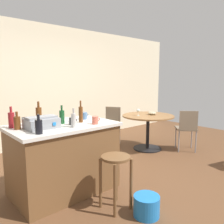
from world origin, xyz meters
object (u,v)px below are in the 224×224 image
(toolbox, at_px, (42,123))
(bottle_5, at_px, (39,114))
(bottle_0, at_px, (62,117))
(bottle_2, at_px, (39,126))
(wine_glass, at_px, (138,111))
(cup_1, at_px, (95,120))
(bottle_3, at_px, (17,123))
(bottle_4, at_px, (81,114))
(folding_chair_far, at_px, (187,127))
(cup_0, at_px, (84,116))
(kitchen_island, at_px, (64,158))
(cup_3, at_px, (25,121))
(serving_bowl, at_px, (152,113))
(bottle_1, at_px, (11,120))
(bottle_6, at_px, (74,120))
(cup_2, at_px, (72,121))
(wooden_stool, at_px, (116,170))
(folding_chair_near, at_px, (111,123))
(plastic_bucket, at_px, (147,206))
(dining_table, at_px, (148,123))

(toolbox, xyz_separation_m, bottle_5, (0.13, 0.36, 0.04))
(bottle_0, height_order, bottle_2, bottle_0)
(bottle_2, bearing_deg, wine_glass, 18.25)
(toolbox, bearing_deg, cup_1, -19.94)
(bottle_3, distance_m, bottle_4, 0.82)
(folding_chair_far, distance_m, cup_0, 2.41)
(kitchen_island, distance_m, toolbox, 0.61)
(bottle_3, xyz_separation_m, cup_3, (0.16, 0.17, -0.03))
(cup_3, bearing_deg, bottle_2, -95.92)
(kitchen_island, distance_m, serving_bowl, 2.45)
(bottle_1, relative_size, cup_0, 2.25)
(bottle_0, xyz_separation_m, bottle_6, (-0.00, -0.30, -0.00))
(bottle_1, distance_m, bottle_5, 0.40)
(bottle_2, distance_m, bottle_3, 0.39)
(folding_chair_far, relative_size, cup_2, 7.39)
(folding_chair_far, bearing_deg, bottle_3, 175.33)
(bottle_6, distance_m, wine_glass, 2.21)
(wooden_stool, xyz_separation_m, serving_bowl, (2.16, 1.21, 0.31))
(folding_chair_near, distance_m, bottle_3, 2.76)
(bottle_0, distance_m, plastic_bucket, 1.52)
(kitchen_island, distance_m, bottle_5, 0.68)
(bottle_1, bearing_deg, dining_table, 4.38)
(dining_table, bearing_deg, bottle_3, -172.84)
(folding_chair_near, xyz_separation_m, cup_0, (-1.49, -1.10, 0.46))
(bottle_1, distance_m, bottle_6, 0.75)
(wooden_stool, xyz_separation_m, bottle_4, (0.02, 0.74, 0.57))
(kitchen_island, distance_m, bottle_3, 0.78)
(wooden_stool, xyz_separation_m, plastic_bucket, (0.15, -0.34, -0.35))
(plastic_bucket, bearing_deg, cup_0, 88.17)
(cup_0, bearing_deg, wooden_stool, -102.03)
(bottle_3, bearing_deg, bottle_5, 32.40)
(wine_glass, relative_size, plastic_bucket, 0.49)
(cup_0, distance_m, serving_bowl, 2.00)
(wooden_stool, height_order, cup_1, cup_1)
(wine_glass, bearing_deg, bottle_6, -159.01)
(bottle_0, bearing_deg, cup_2, -66.73)
(bottle_0, relative_size, bottle_2, 1.14)
(bottle_1, relative_size, bottle_3, 1.23)
(cup_1, distance_m, cup_3, 0.90)
(kitchen_island, xyz_separation_m, folding_chair_far, (2.77, -0.19, 0.05))
(folding_chair_near, bearing_deg, bottle_5, -156.76)
(kitchen_island, xyz_separation_m, wooden_stool, (0.23, -0.78, 0.01))
(wooden_stool, height_order, folding_chair_near, folding_chair_near)
(bottle_2, relative_size, serving_bowl, 1.20)
(dining_table, distance_m, bottle_2, 2.85)
(bottle_5, bearing_deg, bottle_6, -71.04)
(bottle_3, xyz_separation_m, cup_1, (0.88, -0.36, -0.03))
(folding_chair_far, xyz_separation_m, cup_0, (-2.34, 0.31, 0.46))
(folding_chair_far, relative_size, bottle_3, 4.09)
(kitchen_island, xyz_separation_m, folding_chair_near, (1.92, 1.22, 0.04))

